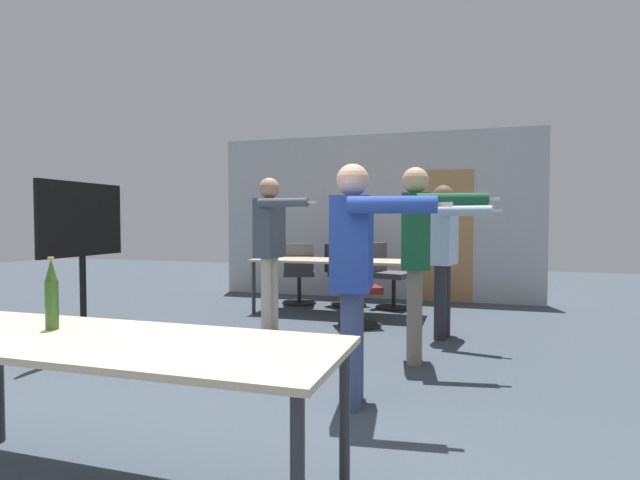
% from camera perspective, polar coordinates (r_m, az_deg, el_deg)
% --- Properties ---
extents(back_wall, '(5.22, 0.12, 2.66)m').
position_cam_1_polar(back_wall, '(8.19, 6.44, 2.60)').
color(back_wall, '#B2B5B7').
rests_on(back_wall, ground_plane).
extents(conference_table_near, '(2.16, 0.76, 0.74)m').
position_cam_1_polar(conference_table_near, '(2.49, -23.14, -11.69)').
color(conference_table_near, '#C6B793').
rests_on(conference_table_near, ground_plane).
extents(conference_table_far, '(2.29, 0.75, 0.74)m').
position_cam_1_polar(conference_table_far, '(6.75, 1.93, -2.76)').
color(conference_table_far, '#C6B793').
rests_on(conference_table_far, ground_plane).
extents(tv_screen, '(0.44, 1.05, 1.64)m').
position_cam_1_polar(tv_screen, '(5.33, -25.55, -0.76)').
color(tv_screen, black).
rests_on(tv_screen, ground_plane).
extents(person_near_casual, '(0.85, 0.62, 1.74)m').
position_cam_1_polar(person_near_casual, '(4.51, 10.98, -0.52)').
color(person_near_casual, slate).
rests_on(person_near_casual, ground_plane).
extents(person_center_tall, '(0.77, 0.63, 1.75)m').
position_cam_1_polar(person_center_tall, '(5.67, -5.66, 0.27)').
color(person_center_tall, beige).
rests_on(person_center_tall, ground_plane).
extents(person_far_watching, '(0.73, 0.72, 1.65)m').
position_cam_1_polar(person_far_watching, '(5.51, 14.01, -0.71)').
color(person_far_watching, '#28282D').
rests_on(person_far_watching, ground_plane).
extents(person_right_polo, '(0.82, 0.67, 1.66)m').
position_cam_1_polar(person_right_polo, '(3.40, 3.97, -2.49)').
color(person_right_polo, '#3D4C75').
rests_on(person_right_polo, ground_plane).
extents(office_chair_far_right, '(0.68, 0.69, 0.92)m').
position_cam_1_polar(office_chair_far_right, '(7.42, 2.82, -4.27)').
color(office_chair_far_right, black).
rests_on(office_chair_far_right, ground_plane).
extents(office_chair_far_left, '(0.66, 0.63, 0.91)m').
position_cam_1_polar(office_chair_far_left, '(6.02, 3.86, -5.89)').
color(office_chair_far_left, black).
rests_on(office_chair_far_left, ground_plane).
extents(office_chair_mid_tucked, '(0.59, 0.64, 0.93)m').
position_cam_1_polar(office_chair_mid_tucked, '(7.54, -2.41, -4.12)').
color(office_chair_mid_tucked, black).
rests_on(office_chair_mid_tucked, ground_plane).
extents(office_chair_side_rolled, '(0.64, 0.59, 0.94)m').
position_cam_1_polar(office_chair_side_rolled, '(7.33, 7.89, -4.24)').
color(office_chair_side_rolled, black).
rests_on(office_chair_side_rolled, ground_plane).
extents(beer_bottle, '(0.06, 0.06, 0.35)m').
position_cam_1_polar(beer_bottle, '(2.76, -28.33, -5.59)').
color(beer_bottle, '#2D511E').
rests_on(beer_bottle, conference_table_near).
extents(drink_cup, '(0.08, 0.08, 0.10)m').
position_cam_1_polar(drink_cup, '(6.68, 1.42, -1.89)').
color(drink_cup, '#E05123').
rests_on(drink_cup, conference_table_far).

